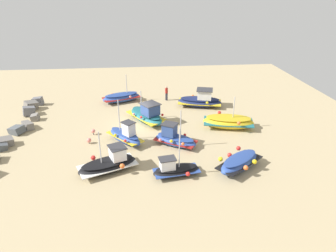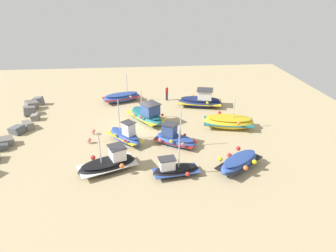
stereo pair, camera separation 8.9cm
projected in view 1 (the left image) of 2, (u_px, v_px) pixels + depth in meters
ground_plane at (136, 126)px, 28.68m from camera, size 46.45×46.45×0.00m
fishing_boat_0 at (239, 162)px, 21.72m from camera, size 3.62×4.05×1.11m
fishing_boat_1 at (147, 115)px, 29.39m from camera, size 4.98×4.11×2.93m
fishing_boat_2 at (109, 163)px, 21.56m from camera, size 3.25×4.60×3.21m
fishing_boat_3 at (200, 101)px, 33.10m from camera, size 3.10×5.17×1.99m
fishing_boat_4 at (121, 97)px, 34.49m from camera, size 3.08×4.64×3.13m
fishing_boat_5 at (228, 122)px, 28.06m from camera, size 2.93×5.03×3.13m
fishing_boat_6 at (174, 138)px, 24.97m from camera, size 3.12×3.84×3.25m
fishing_boat_7 at (125, 136)px, 25.39m from camera, size 3.71×3.41×3.71m
fishing_boat_8 at (175, 169)px, 21.00m from camera, size 1.85×3.51×3.64m
person_walking at (167, 92)px, 34.75m from camera, size 0.32×0.32×1.69m
breakwater_rocks at (16, 128)px, 27.26m from camera, size 15.11×2.69×1.31m
mooring_buoy_0 at (89, 140)px, 25.33m from camera, size 0.40×0.40×0.50m
mooring_buoy_1 at (93, 131)px, 26.83m from camera, size 0.37×0.37×0.54m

